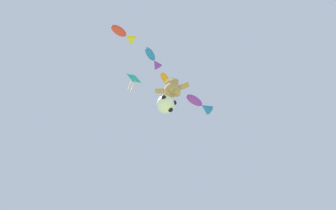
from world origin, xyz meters
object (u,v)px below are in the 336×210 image
object	(u,v)px
soccer_ball_kite	(166,104)
fish_kite_violet	(200,104)
fish_kite_tangerine	(168,84)
diamond_kite	(134,80)
fish_kite_cobalt	(153,59)
teddy_bear_kite	(172,88)
fish_kite_crimson	(124,34)

from	to	relation	value
soccer_ball_kite	fish_kite_violet	bearing A→B (deg)	48.71
fish_kite_tangerine	diamond_kite	bearing A→B (deg)	-157.91
fish_kite_tangerine	fish_kite_cobalt	size ratio (longest dim) A/B	1.05
teddy_bear_kite	diamond_kite	world-z (taller)	diamond_kite
teddy_bear_kite	fish_kite_tangerine	size ratio (longest dim) A/B	1.26
soccer_ball_kite	fish_kite_crimson	bearing A→B (deg)	-117.52
fish_kite_tangerine	diamond_kite	xyz separation A→B (m)	(-2.08, -0.85, -0.27)
fish_kite_violet	fish_kite_cobalt	world-z (taller)	fish_kite_cobalt
soccer_ball_kite	teddy_bear_kite	bearing A→B (deg)	-31.44
teddy_bear_kite	fish_kite_violet	distance (m)	3.40
teddy_bear_kite	soccer_ball_kite	size ratio (longest dim) A/B	1.91
fish_kite_tangerine	fish_kite_crimson	world-z (taller)	fish_kite_crimson
fish_kite_violet	diamond_kite	world-z (taller)	diamond_kite
diamond_kite	fish_kite_cobalt	bearing A→B (deg)	-30.54
fish_kite_violet	fish_kite_tangerine	distance (m)	2.64
fish_kite_cobalt	fish_kite_crimson	size ratio (longest dim) A/B	1.04
teddy_bear_kite	fish_kite_crimson	size ratio (longest dim) A/B	1.37
teddy_bear_kite	fish_kite_crimson	world-z (taller)	fish_kite_crimson
fish_kite_violet	fish_kite_cobalt	size ratio (longest dim) A/B	1.24
fish_kite_crimson	diamond_kite	size ratio (longest dim) A/B	0.51
teddy_bear_kite	fish_kite_crimson	distance (m)	4.28
fish_kite_violet	diamond_kite	xyz separation A→B (m)	(-3.87, -2.79, -0.28)
teddy_bear_kite	fish_kite_cobalt	xyz separation A→B (m)	(-0.90, -1.28, 2.23)
fish_kite_violet	fish_kite_crimson	world-z (taller)	fish_kite_violet
fish_kite_cobalt	diamond_kite	world-z (taller)	fish_kite_cobalt
teddy_bear_kite	fish_kite_crimson	xyz separation A→B (m)	(-2.16, -3.15, 1.92)
fish_kite_tangerine	fish_kite_crimson	distance (m)	4.05
teddy_bear_kite	fish_kite_tangerine	bearing A→B (deg)	124.16
teddy_bear_kite	diamond_kite	distance (m)	2.93
teddy_bear_kite	fish_kite_tangerine	xyz separation A→B (m)	(-0.30, 0.44, 1.92)
soccer_ball_kite	fish_kite_violet	world-z (taller)	fish_kite_violet
fish_kite_cobalt	fish_kite_crimson	world-z (taller)	fish_kite_cobalt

